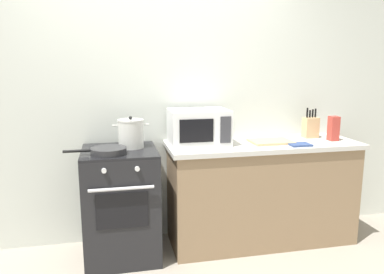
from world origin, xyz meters
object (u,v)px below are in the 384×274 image
at_px(stove, 121,204).
at_px(pasta_box, 333,128).
at_px(stock_pot, 131,134).
at_px(microwave, 199,127).
at_px(oven_mitt, 300,145).
at_px(frying_pan, 108,151).
at_px(knife_block, 310,127).
at_px(cutting_board, 271,142).

xyz_separation_m(stove, pasta_box, (1.90, -0.03, 0.57)).
xyz_separation_m(stock_pot, microwave, (0.58, 0.02, 0.03)).
bearing_deg(oven_mitt, pasta_box, 18.24).
height_order(frying_pan, knife_block, knife_block).
relative_size(stock_pot, knife_block, 1.06).
bearing_deg(stove, knife_block, 4.56).
bearing_deg(frying_pan, oven_mitt, -1.12).
bearing_deg(pasta_box, stock_pot, 177.06).
xyz_separation_m(frying_pan, oven_mitt, (1.59, -0.03, -0.02)).
distance_m(stove, cutting_board, 1.39).
xyz_separation_m(stove, frying_pan, (-0.09, -0.13, 0.48)).
bearing_deg(stock_pot, knife_block, 2.67).
relative_size(stove, frying_pan, 1.94).
relative_size(stock_pot, microwave, 0.59).
relative_size(frying_pan, microwave, 0.95).
bearing_deg(oven_mitt, knife_block, 48.68).
bearing_deg(frying_pan, stove, 55.50).
distance_m(stock_pot, pasta_box, 1.80).
height_order(microwave, pasta_box, microwave).
bearing_deg(stove, stock_pot, 31.96).
xyz_separation_m(stock_pot, cutting_board, (1.21, -0.06, -0.11)).
xyz_separation_m(frying_pan, pasta_box, (1.99, 0.10, 0.08)).
relative_size(knife_block, oven_mitt, 1.56).
bearing_deg(cutting_board, stove, -179.95).
bearing_deg(microwave, pasta_box, -5.06).
bearing_deg(microwave, frying_pan, -164.88).
xyz_separation_m(cutting_board, pasta_box, (0.59, -0.03, 0.10)).
bearing_deg(knife_block, cutting_board, -162.94).
height_order(stove, stock_pot, stock_pot).
relative_size(frying_pan, pasta_box, 2.15).
distance_m(cutting_board, oven_mitt, 0.25).
bearing_deg(pasta_box, stove, 179.13).
height_order(stock_pot, knife_block, knife_block).
bearing_deg(frying_pan, stock_pot, 45.26).
xyz_separation_m(cutting_board, knife_block, (0.46, 0.14, 0.09)).
bearing_deg(knife_block, pasta_box, -52.46).
height_order(stove, pasta_box, pasta_box).
bearing_deg(frying_pan, microwave, 15.12).
bearing_deg(oven_mitt, cutting_board, 140.25).
bearing_deg(microwave, stove, -173.34).
bearing_deg(stock_pot, microwave, 1.56).
distance_m(frying_pan, pasta_box, 1.99).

